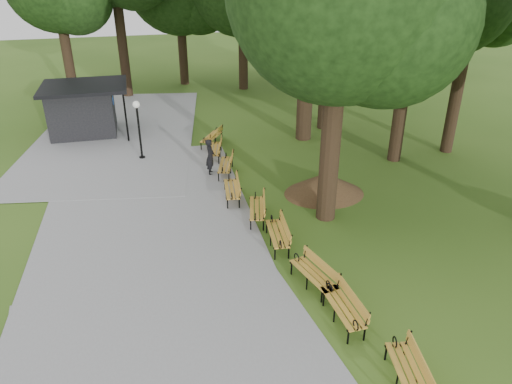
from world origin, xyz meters
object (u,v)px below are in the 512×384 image
object	(u,v)px
bench_5	(232,189)
bench_8	(211,137)
lamp_post	(138,117)
bench_6	(225,165)
bench_3	(277,234)
person	(210,157)
bench_2	(314,275)
dirt_mound	(325,183)
bench_7	(215,149)
bench_0	(408,373)
bench_1	(343,307)
kiosk	(82,109)
bench_4	(257,208)

from	to	relation	value
bench_5	bench_8	distance (m)	6.11
bench_8	lamp_post	bearing A→B (deg)	-43.17
bench_6	bench_3	bearing A→B (deg)	21.68
person	bench_2	xyz separation A→B (m)	(1.48, -8.65, -0.36)
lamp_post	bench_8	bearing A→B (deg)	14.76
bench_5	dirt_mound	bearing A→B (deg)	90.82
bench_7	bench_8	xyz separation A→B (m)	(0.12, 1.69, 0.00)
bench_8	person	bearing A→B (deg)	21.63
bench_2	bench_6	distance (m)	8.51
bench_3	bench_2	bearing A→B (deg)	15.04
lamp_post	bench_7	distance (m)	3.80
bench_0	bench_2	size ratio (longest dim) A/B	1.00
bench_5	bench_7	size ratio (longest dim) A/B	1.00
lamp_post	bench_6	xyz separation A→B (m)	(3.47, -2.76, -1.59)
lamp_post	bench_0	distance (m)	16.01
bench_2	bench_5	bearing A→B (deg)	176.63
dirt_mound	bench_1	bearing A→B (deg)	-108.49
bench_1	kiosk	bearing A→B (deg)	-158.20
bench_4	bench_6	world-z (taller)	same
bench_3	bench_7	xyz separation A→B (m)	(-0.61, 8.05, 0.00)
person	bench_4	distance (m)	4.50
bench_2	bench_6	size ratio (longest dim) A/B	1.00
lamp_post	bench_7	xyz separation A→B (m)	(3.37, -0.77, -1.59)
bench_4	person	bearing A→B (deg)	-153.71
bench_7	kiosk	bearing A→B (deg)	-115.64
lamp_post	bench_0	size ratio (longest dim) A/B	1.46
bench_0	bench_7	xyz separation A→B (m)	(-1.68, 14.34, 0.00)
bench_2	bench_4	world-z (taller)	same
person	bench_8	size ratio (longest dim) A/B	0.85
kiosk	bench_8	world-z (taller)	kiosk
kiosk	dirt_mound	world-z (taller)	kiosk
bench_4	bench_6	bearing A→B (deg)	-161.49
bench_2	bench_6	xyz separation A→B (m)	(-0.86, 8.46, 0.00)
kiosk	bench_0	bearing A→B (deg)	-67.67
person	kiosk	distance (m)	8.96
bench_8	dirt_mound	bearing A→B (deg)	59.76
bench_2	bench_5	size ratio (longest dim) A/B	1.00
bench_5	bench_7	distance (m)	4.42
bench_1	lamp_post	bearing A→B (deg)	-161.70
dirt_mound	bench_4	size ratio (longest dim) A/B	1.43
person	bench_5	distance (m)	2.67
lamp_post	bench_5	size ratio (longest dim) A/B	1.46
bench_4	bench_5	xyz separation A→B (m)	(-0.55, 1.77, 0.00)
bench_2	bench_7	distance (m)	10.50
dirt_mound	bench_8	world-z (taller)	dirt_mound
bench_4	bench_5	bearing A→B (deg)	-148.42
bench_5	bench_7	xyz separation A→B (m)	(0.14, 4.41, 0.00)
bench_6	bench_7	world-z (taller)	same
kiosk	dirt_mound	size ratio (longest dim) A/B	1.57
bench_2	bench_8	distance (m)	12.17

